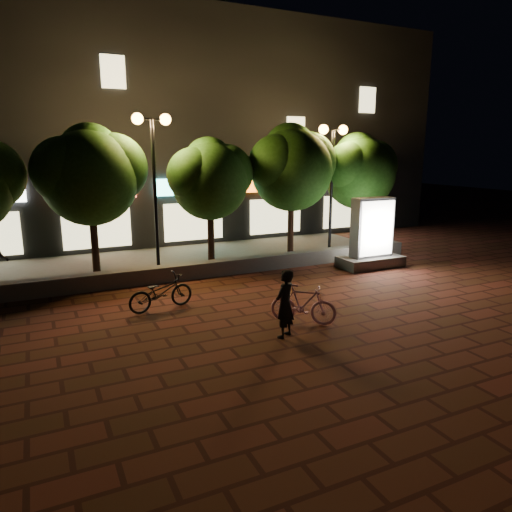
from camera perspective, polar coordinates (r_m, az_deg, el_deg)
ground at (r=12.15m, az=1.12°, el=-6.92°), size 80.00×80.00×0.00m
retaining_wall at (r=15.60m, az=-5.44°, el=-1.54°), size 16.00×0.45×0.50m
sidewalk at (r=17.95m, az=-8.17°, el=-0.39°), size 16.00×5.00×0.08m
building_block at (r=23.79m, az=-13.41°, el=14.64°), size 28.00×8.12×11.30m
tree_left at (r=15.79m, az=-19.59°, el=9.71°), size 3.60×3.00×4.89m
tree_mid at (r=16.70m, az=-5.61°, el=9.72°), size 3.24×2.70×4.50m
tree_right at (r=18.08m, az=4.46°, el=11.08°), size 3.72×3.10×5.07m
tree_far_right at (r=19.87m, az=12.61°, el=10.40°), size 3.48×2.90×4.76m
street_lamp_left at (r=15.84m, az=-12.49°, el=12.26°), size 1.26×0.36×5.18m
street_lamp_right at (r=18.73m, az=9.35°, el=12.02°), size 1.26×0.36×4.98m
ad_kiosk at (r=17.09m, az=13.96°, el=1.99°), size 2.31×1.16×2.49m
scooter_pink at (r=11.32m, az=5.80°, el=-5.89°), size 1.49×1.42×0.97m
rider at (r=10.39m, az=3.55°, el=-5.86°), size 0.68×0.61×1.55m
scooter_parked at (r=12.48m, az=-11.58°, el=-4.39°), size 1.86×0.95×0.93m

